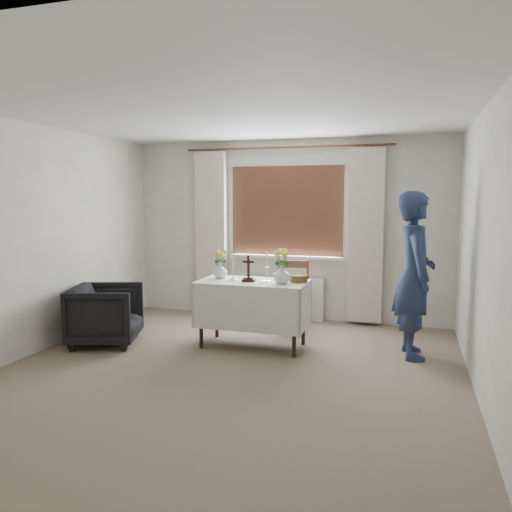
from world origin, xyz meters
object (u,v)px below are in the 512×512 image
Objects in this scene: armchair at (106,314)px; flower_vase_left at (220,271)px; altar_table at (253,314)px; wooden_cross at (249,268)px; person at (414,275)px; wooden_chair at (292,295)px; flower_vase_right at (282,275)px.

flower_vase_left reaches higher than armchair.
altar_table is 1.72m from armchair.
person is at bearing 3.02° from wooden_cross.
altar_table is 0.53m from wooden_cross.
flower_vase_left is (1.25, 0.49, 0.50)m from armchair.
wooden_chair reaches higher than altar_table.
flower_vase_left is (-0.69, -0.79, 0.40)m from wooden_chair.
flower_vase_left reaches higher than altar_table.
altar_table is at bearing 84.84° from person.
armchair is 2.12m from flower_vase_right.
flower_vase_right is at bearing -98.72° from armchair.
flower_vase_left is (-0.39, 0.12, -0.06)m from wooden_cross.
flower_vase_left is at bearing -87.10° from armchair.
armchair is at bearing -158.53° from flower_vase_left.
armchair is 3.51m from person.
flower_vase_right reaches higher than flower_vase_left.
person reaches higher than armchair.
person is at bearing -98.81° from armchair.
flower_vase_right is (0.78, -0.14, 0.01)m from flower_vase_left.
flower_vase_left is at bearing 81.55° from person.
wooden_chair is 2.32m from armchair.
person is 2.18m from flower_vase_left.
flower_vase_right is at bearing -88.24° from wooden_chair.
person is 8.89× the size of flower_vase_right.
flower_vase_right reaches higher than altar_table.
armchair is 1.77m from wooden_cross.
person reaches higher than altar_table.
wooden_chair is 1.16× the size of armchair.
wooden_chair is at bearing 54.06° from person.
altar_table reaches higher than armchair.
wooden_chair is 2.95× the size of wooden_cross.
person is at bearing 2.60° from flower_vase_left.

